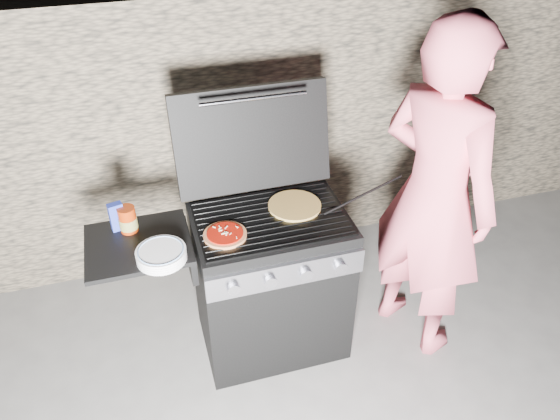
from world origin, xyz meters
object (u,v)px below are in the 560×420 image
object	(u,v)px
pizza_topped	(225,234)
sauce_jar	(128,219)
gas_grill	(228,292)
person	(434,198)

from	to	relation	value
pizza_topped	sauce_jar	world-z (taller)	sauce_jar
gas_grill	pizza_topped	distance (m)	0.47
pizza_topped	person	size ratio (longest dim) A/B	0.11
person	gas_grill	bearing A→B (deg)	60.13
sauce_jar	person	size ratio (longest dim) A/B	0.07
gas_grill	sauce_jar	size ratio (longest dim) A/B	9.87
gas_grill	sauce_jar	world-z (taller)	sauce_jar
pizza_topped	person	world-z (taller)	person
sauce_jar	person	distance (m)	1.56
pizza_topped	gas_grill	bearing A→B (deg)	87.24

